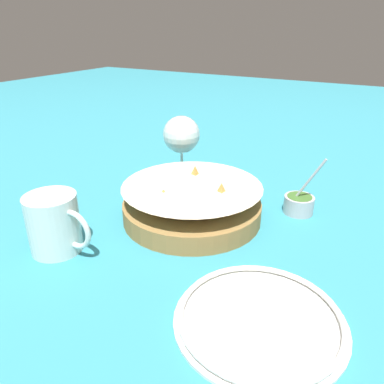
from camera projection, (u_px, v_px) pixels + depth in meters
ground_plane at (203, 227)px, 0.71m from camera, size 4.00×4.00×0.00m
food_basket at (192, 204)px, 0.73m from camera, size 0.27×0.27×0.09m
sauce_cup at (299, 203)px, 0.76m from camera, size 0.07×0.06×0.12m
wine_glass at (181, 136)px, 0.91m from camera, size 0.09×0.09×0.15m
beer_mug at (55, 226)px, 0.62m from camera, size 0.13×0.09×0.10m
side_plate at (260, 318)px, 0.48m from camera, size 0.22×0.22×0.01m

